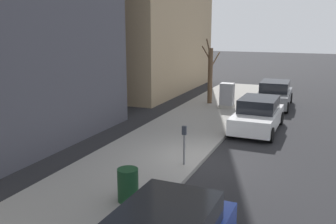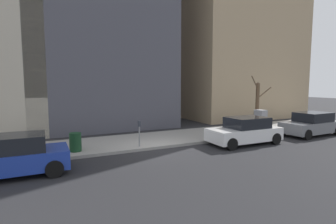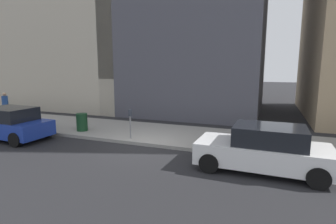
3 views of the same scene
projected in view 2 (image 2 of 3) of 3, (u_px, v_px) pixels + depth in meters
The scene contains 9 objects.
ground_plane at pixel (158, 149), 13.61m from camera, with size 120.00×120.00×0.00m, color #232326.
sidewalk at pixel (144, 141), 15.38m from camera, with size 4.00×36.00×0.15m, color gray.
parked_car_grey at pixel (311, 124), 17.33m from camera, with size 2.00×4.24×1.52m.
parked_car_white at pixel (245, 131), 14.80m from camera, with size 1.99×4.24×1.52m.
parked_car_blue at pixel (8, 157), 9.54m from camera, with size 1.97×4.22×1.52m.
parking_meter at pixel (139, 131), 13.52m from camera, with size 0.14×0.10×1.35m.
utility_box at pixel (260, 120), 18.47m from camera, with size 0.83×0.61×1.43m.
bare_tree at pixel (257, 103), 19.96m from camera, with size 1.09×1.75×3.88m.
trash_bin at pixel (75, 142), 12.58m from camera, with size 0.56×0.56×0.90m, color #14381E.
Camera 2 is at (-12.15, 5.51, 3.36)m, focal length 28.00 mm.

